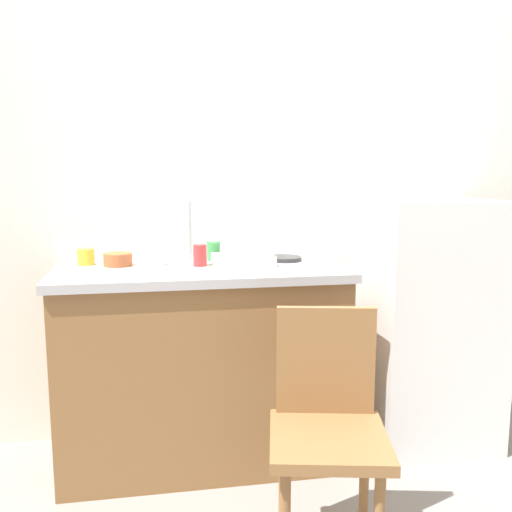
% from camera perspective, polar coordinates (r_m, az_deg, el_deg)
% --- Properties ---
extents(back_wall, '(4.80, 0.10, 2.58)m').
position_cam_1_polar(back_wall, '(3.00, 1.51, 6.98)').
color(back_wall, white).
rests_on(back_wall, ground_plane).
extents(cabinet_base, '(1.29, 0.60, 0.90)m').
position_cam_1_polar(cabinet_base, '(2.76, -5.39, -11.06)').
color(cabinet_base, olive).
rests_on(cabinet_base, ground_plane).
extents(countertop, '(1.33, 0.64, 0.04)m').
position_cam_1_polar(countertop, '(2.64, -5.54, -1.48)').
color(countertop, '#B7B7BC').
rests_on(countertop, cabinet_base).
extents(faucet, '(0.02, 0.02, 0.29)m').
position_cam_1_polar(faucet, '(2.86, -6.72, 2.62)').
color(faucet, '#B7B7BC').
rests_on(faucet, countertop).
extents(refrigerator, '(0.61, 0.58, 1.23)m').
position_cam_1_polar(refrigerator, '(3.03, 16.73, -6.30)').
color(refrigerator, white).
rests_on(refrigerator, ground_plane).
extents(chair, '(0.47, 0.47, 0.89)m').
position_cam_1_polar(chair, '(2.09, 7.15, -16.39)').
color(chair, olive).
rests_on(chair, ground_plane).
extents(dish_tray, '(0.28, 0.20, 0.05)m').
position_cam_1_polar(dish_tray, '(2.65, -1.32, -0.41)').
color(dish_tray, white).
rests_on(dish_tray, countertop).
extents(terracotta_bowl, '(0.13, 0.13, 0.06)m').
position_cam_1_polar(terracotta_bowl, '(2.72, -13.67, -0.33)').
color(terracotta_bowl, '#B25B33').
rests_on(terracotta_bowl, countertop).
extents(hotplate, '(0.17, 0.17, 0.02)m').
position_cam_1_polar(hotplate, '(2.79, 2.87, -0.25)').
color(hotplate, '#2D2D2D').
rests_on(hotplate, countertop).
extents(cup_green, '(0.07, 0.07, 0.09)m').
position_cam_1_polar(cup_green, '(2.80, -4.27, 0.50)').
color(cup_green, green).
rests_on(cup_green, countertop).
extents(cup_red, '(0.06, 0.06, 0.10)m').
position_cam_1_polar(cup_red, '(2.65, -5.64, 0.07)').
color(cup_red, red).
rests_on(cup_red, countertop).
extents(cup_white, '(0.07, 0.07, 0.08)m').
position_cam_1_polar(cup_white, '(2.70, -9.84, -0.08)').
color(cup_white, white).
rests_on(cup_white, countertop).
extents(cup_yellow, '(0.08, 0.08, 0.08)m').
position_cam_1_polar(cup_yellow, '(2.78, -16.68, -0.07)').
color(cup_yellow, yellow).
rests_on(cup_yellow, countertop).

